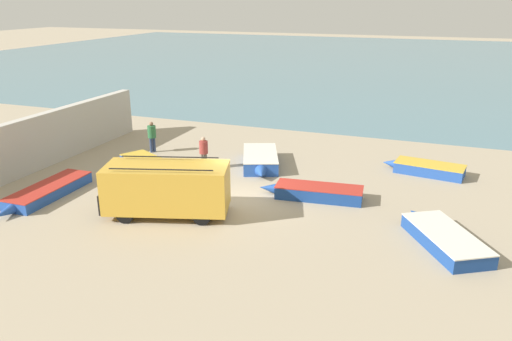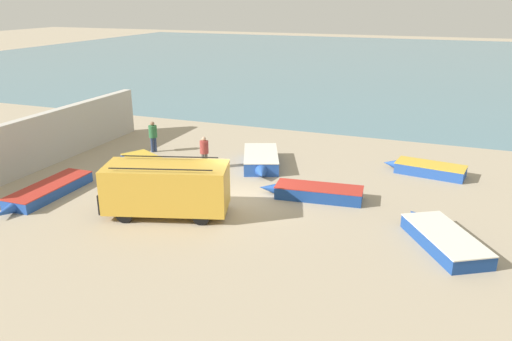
# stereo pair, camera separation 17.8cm
# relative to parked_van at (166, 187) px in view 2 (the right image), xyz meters

# --- Properties ---
(ground_plane) EXTENTS (200.00, 200.00, 0.00)m
(ground_plane) POSITION_rel_parked_van_xyz_m (2.06, 2.45, -1.15)
(ground_plane) COLOR tan
(sea_water) EXTENTS (120.00, 80.00, 0.01)m
(sea_water) POSITION_rel_parked_van_xyz_m (2.06, 54.45, -1.14)
(sea_water) COLOR slate
(sea_water) RESTS_ON ground_plane
(harbor_wall) EXTENTS (0.50, 14.36, 2.69)m
(harbor_wall) POSITION_rel_parked_van_xyz_m (-8.99, 3.45, 0.20)
(harbor_wall) COLOR #BCB7AD
(harbor_wall) RESTS_ON ground_plane
(parked_van) EXTENTS (5.24, 3.31, 2.19)m
(parked_van) POSITION_rel_parked_van_xyz_m (0.00, 0.00, 0.00)
(parked_van) COLOR gold
(parked_van) RESTS_ON ground_plane
(fishing_rowboat_0) EXTENTS (3.74, 2.68, 0.62)m
(fishing_rowboat_0) POSITION_rel_parked_van_xyz_m (-3.82, 4.37, -0.83)
(fishing_rowboat_0) COLOR #234CA3
(fishing_rowboat_0) RESTS_ON ground_plane
(fishing_rowboat_1) EXTENTS (4.56, 1.61, 0.56)m
(fishing_rowboat_1) POSITION_rel_parked_van_xyz_m (5.10, 3.73, -0.86)
(fishing_rowboat_1) COLOR navy
(fishing_rowboat_1) RESTS_ON ground_plane
(fishing_rowboat_2) EXTENTS (4.02, 1.81, 0.54)m
(fishing_rowboat_2) POSITION_rel_parked_van_xyz_m (9.46, 8.72, -0.87)
(fishing_rowboat_2) COLOR #234CA3
(fishing_rowboat_2) RESTS_ON ground_plane
(fishing_rowboat_3) EXTENTS (2.90, 4.49, 0.67)m
(fishing_rowboat_3) POSITION_rel_parked_van_xyz_m (1.40, 6.95, -0.81)
(fishing_rowboat_3) COLOR #234CA3
(fishing_rowboat_3) RESTS_ON ground_plane
(fishing_rowboat_4) EXTENTS (3.21, 4.29, 0.53)m
(fishing_rowboat_4) POSITION_rel_parked_van_xyz_m (10.37, 1.12, -0.88)
(fishing_rowboat_4) COLOR navy
(fishing_rowboat_4) RESTS_ON ground_plane
(fishing_rowboat_5) EXTENTS (1.44, 5.11, 0.49)m
(fishing_rowboat_5) POSITION_rel_parked_van_xyz_m (-5.88, -0.20, -0.90)
(fishing_rowboat_5) COLOR #234CA3
(fishing_rowboat_5) RESTS_ON ground_plane
(fisherman_0) EXTENTS (0.46, 0.46, 1.74)m
(fisherman_0) POSITION_rel_parked_van_xyz_m (-5.08, 7.16, -0.11)
(fisherman_0) COLOR navy
(fisherman_0) RESTS_ON ground_plane
(fisherman_1) EXTENTS (0.43, 0.43, 1.65)m
(fisherman_1) POSITION_rel_parked_van_xyz_m (-1.14, 5.61, -0.16)
(fisherman_1) COLOR #5B564C
(fisherman_1) RESTS_ON ground_plane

